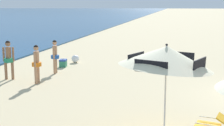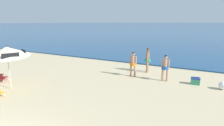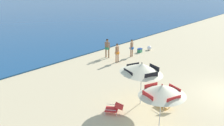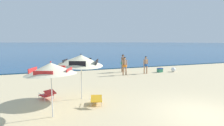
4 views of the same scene
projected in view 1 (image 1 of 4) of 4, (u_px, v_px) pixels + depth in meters
name	position (u px, v px, depth m)	size (l,w,h in m)	color
beach_umbrella_striped_main	(166.00, 57.00, 7.72)	(2.98, 3.00, 2.35)	silver
lounge_chair_beside_umbrella	(214.00, 124.00, 8.24)	(0.75, 1.00, 0.52)	gold
person_standing_near_shore	(37.00, 61.00, 13.53)	(0.48, 0.39, 1.61)	tan
person_standing_beside	(55.00, 54.00, 15.56)	(0.47, 0.39, 1.60)	tan
person_wading_in	(9.00, 57.00, 14.27)	(0.42, 0.50, 1.71)	#8C6042
cooler_box	(63.00, 63.00, 17.36)	(0.54, 0.42, 0.43)	#2D7F5B
beach_ball	(75.00, 59.00, 18.64)	(0.43, 0.43, 0.43)	white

